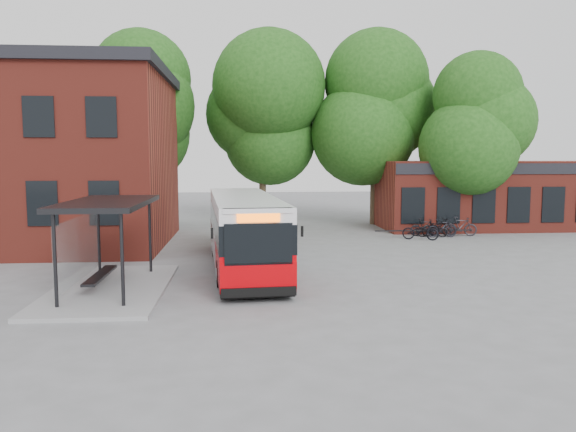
{
  "coord_description": "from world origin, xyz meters",
  "views": [
    {
      "loc": [
        -0.28,
        -18.89,
        4.21
      ],
      "look_at": [
        1.43,
        2.22,
        2.0
      ],
      "focal_mm": 35.0,
      "sensor_mm": 36.0,
      "label": 1
    }
  ],
  "objects": [
    {
      "name": "ground",
      "position": [
        0.0,
        0.0,
        0.0
      ],
      "size": [
        100.0,
        100.0,
        0.0
      ],
      "primitive_type": "plane",
      "color": "slate"
    },
    {
      "name": "bicycle_3",
      "position": [
        9.49,
        10.4,
        0.47
      ],
      "size": [
        1.59,
        0.51,
        0.95
      ],
      "primitive_type": "imported",
      "rotation": [
        0.0,
        0.0,
        1.53
      ],
      "color": "black",
      "rests_on": "ground"
    },
    {
      "name": "shop_row",
      "position": [
        15.0,
        14.0,
        2.0
      ],
      "size": [
        14.0,
        6.2,
        4.0
      ],
      "primitive_type": null,
      "color": "maroon",
      "rests_on": "ground"
    },
    {
      "name": "tree_2",
      "position": [
        8.0,
        16.0,
        5.5
      ],
      "size": [
        7.92,
        7.92,
        11.0
      ],
      "primitive_type": null,
      "color": "#1A4712",
      "rests_on": "ground"
    },
    {
      "name": "tree_0",
      "position": [
        -6.0,
        16.0,
        5.5
      ],
      "size": [
        7.92,
        7.92,
        11.0
      ],
      "primitive_type": null,
      "color": "#1A4712",
      "rests_on": "ground"
    },
    {
      "name": "tree_3",
      "position": [
        13.0,
        12.0,
        4.64
      ],
      "size": [
        7.04,
        7.04,
        9.28
      ],
      "primitive_type": null,
      "color": "#1A4712",
      "rests_on": "ground"
    },
    {
      "name": "bicycle_5",
      "position": [
        10.23,
        9.78,
        0.49
      ],
      "size": [
        1.66,
        0.54,
        0.99
      ],
      "primitive_type": "imported",
      "rotation": [
        0.0,
        0.0,
        1.62
      ],
      "color": "black",
      "rests_on": "ground"
    },
    {
      "name": "bus_shelter",
      "position": [
        -4.5,
        -1.0,
        1.45
      ],
      "size": [
        3.6,
        7.0,
        2.9
      ],
      "primitive_type": null,
      "color": "black",
      "rests_on": "ground"
    },
    {
      "name": "bicycle_4",
      "position": [
        9.76,
        9.91,
        0.42
      ],
      "size": [
        1.67,
        0.83,
        0.84
      ],
      "primitive_type": "imported",
      "rotation": [
        0.0,
        0.0,
        1.39
      ],
      "color": "black",
      "rests_on": "ground"
    },
    {
      "name": "bicycle_7",
      "position": [
        11.42,
        10.24,
        0.52
      ],
      "size": [
        1.79,
        0.89,
        1.04
      ],
      "primitive_type": "imported",
      "rotation": [
        0.0,
        0.0,
        1.33
      ],
      "color": "#25252A",
      "rests_on": "ground"
    },
    {
      "name": "bicycle_6",
      "position": [
        10.14,
        10.34,
        0.48
      ],
      "size": [
        1.91,
        0.99,
        0.96
      ],
      "primitive_type": "imported",
      "rotation": [
        0.0,
        0.0,
        1.78
      ],
      "color": "black",
      "rests_on": "ground"
    },
    {
      "name": "bike_rail",
      "position": [
        9.28,
        10.0,
        0.19
      ],
      "size": [
        5.2,
        0.1,
        0.38
      ],
      "primitive_type": null,
      "color": "black",
      "rests_on": "ground"
    },
    {
      "name": "city_bus",
      "position": [
        -0.25,
        2.35,
        1.38
      ],
      "size": [
        3.16,
        11.05,
        2.77
      ],
      "primitive_type": null,
      "rotation": [
        0.0,
        0.0,
        0.08
      ],
      "color": "#C40007",
      "rests_on": "ground"
    },
    {
      "name": "bicycle_2",
      "position": [
        8.81,
        9.0,
        0.48
      ],
      "size": [
        1.93,
        1.32,
        0.96
      ],
      "primitive_type": "imported",
      "rotation": [
        0.0,
        0.0,
        1.16
      ],
      "color": "black",
      "rests_on": "ground"
    },
    {
      "name": "tree_1",
      "position": [
        1.0,
        17.0,
        5.2
      ],
      "size": [
        7.92,
        7.92,
        10.4
      ],
      "primitive_type": null,
      "color": "#1A4712",
      "rests_on": "ground"
    }
  ]
}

